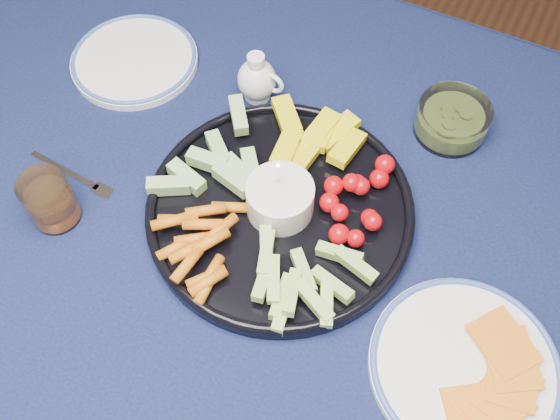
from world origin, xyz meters
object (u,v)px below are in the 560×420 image
at_px(crudite_platter, 278,206).
at_px(juice_tumbler, 51,202).
at_px(dining_table, 340,304).
at_px(side_plate_extra, 134,60).
at_px(creamer_pitcher, 257,80).
at_px(cheese_plate, 465,366).
at_px(pickle_bowl, 452,121).

relative_size(crudite_platter, juice_tumbler, 4.71).
height_order(dining_table, side_plate_extra, side_plate_extra).
distance_m(creamer_pitcher, cheese_plate, 0.50).
bearing_deg(pickle_bowl, dining_table, -97.71).
bearing_deg(creamer_pitcher, cheese_plate, -32.78).
bearing_deg(side_plate_extra, creamer_pitcher, 7.82).
relative_size(crudite_platter, cheese_plate, 1.60).
bearing_deg(crudite_platter, dining_table, -20.86).
height_order(pickle_bowl, cheese_plate, pickle_bowl).
relative_size(dining_table, juice_tumbler, 21.59).
bearing_deg(cheese_plate, dining_table, 164.87).
height_order(cheese_plate, juice_tumbler, juice_tumbler).
bearing_deg(cheese_plate, juice_tumbler, -175.34).
bearing_deg(cheese_plate, side_plate_extra, 158.98).
relative_size(crudite_platter, pickle_bowl, 3.41).
relative_size(pickle_bowl, juice_tumbler, 1.38).
xyz_separation_m(dining_table, side_plate_extra, (-0.46, 0.20, 0.10)).
relative_size(pickle_bowl, cheese_plate, 0.47).
xyz_separation_m(dining_table, juice_tumbler, (-0.39, -0.09, 0.12)).
distance_m(pickle_bowl, side_plate_extra, 0.51).
relative_size(creamer_pitcher, side_plate_extra, 0.41).
bearing_deg(crudite_platter, pickle_bowl, 56.82).
bearing_deg(juice_tumbler, cheese_plate, 4.66).
relative_size(creamer_pitcher, cheese_plate, 0.36).
bearing_deg(dining_table, crudite_platter, 159.14).
distance_m(creamer_pitcher, juice_tumbler, 0.35).
height_order(cheese_plate, side_plate_extra, cheese_plate).
relative_size(dining_table, side_plate_extra, 8.22).
height_order(crudite_platter, pickle_bowl, crudite_platter).
height_order(creamer_pitcher, juice_tumbler, creamer_pitcher).
relative_size(dining_table, creamer_pitcher, 20.13).
distance_m(pickle_bowl, cheese_plate, 0.36).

